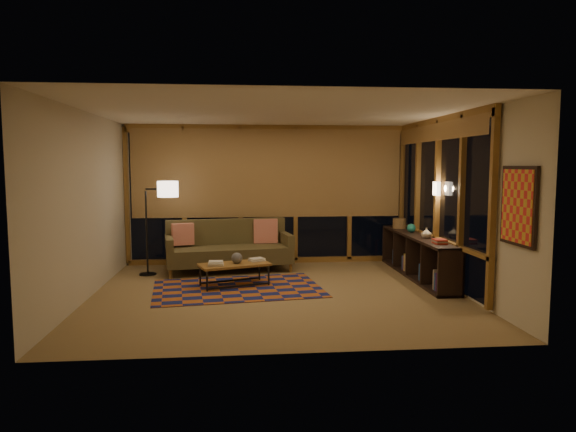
{
  "coord_description": "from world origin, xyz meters",
  "views": [
    {
      "loc": [
        -0.53,
        -7.58,
        1.93
      ],
      "look_at": [
        0.23,
        0.66,
        1.11
      ],
      "focal_mm": 32.0,
      "sensor_mm": 36.0,
      "label": 1
    }
  ],
  "objects": [
    {
      "name": "wall_art",
      "position": [
        2.71,
        -1.85,
        1.45
      ],
      "size": [
        0.06,
        0.74,
        0.94
      ],
      "primitive_type": null,
      "color": "red",
      "rests_on": "walls"
    },
    {
      "name": "ceramic_pot",
      "position": [
        -0.6,
        0.53,
        0.46
      ],
      "size": [
        0.24,
        0.24,
        0.18
      ],
      "primitive_type": "sphere",
      "rotation": [
        0.0,
        0.0,
        0.46
      ],
      "color": "#303033",
      "rests_on": "coffee_table"
    },
    {
      "name": "floor_lamp",
      "position": [
        -2.18,
        1.52,
        0.83
      ],
      "size": [
        0.56,
        0.38,
        1.66
      ],
      "primitive_type": null,
      "rotation": [
        0.0,
        0.0,
        -0.03
      ],
      "color": "black",
      "rests_on": "floor"
    },
    {
      "name": "vase",
      "position": [
        2.49,
        0.5,
        0.82
      ],
      "size": [
        0.19,
        0.19,
        0.18
      ],
      "primitive_type": "imported",
      "rotation": [
        0.0,
        0.0,
        -0.12
      ],
      "color": "#B9AD92",
      "rests_on": "bookshelf"
    },
    {
      "name": "window_wall_right",
      "position": [
        2.68,
        0.6,
        1.35
      ],
      "size": [
        0.16,
        3.7,
        2.6
      ],
      "primitive_type": null,
      "color": "#946025",
      "rests_on": "walls"
    },
    {
      "name": "teal_bowl",
      "position": [
        2.49,
        1.25,
        0.81
      ],
      "size": [
        0.17,
        0.17,
        0.16
      ],
      "primitive_type": "sphere",
      "rotation": [
        0.0,
        0.0,
        -0.13
      ],
      "color": "#1B7464",
      "rests_on": "bookshelf"
    },
    {
      "name": "sofa",
      "position": [
        -0.75,
        1.69,
        0.46
      ],
      "size": [
        2.34,
        1.25,
        0.91
      ],
      "primitive_type": null,
      "rotation": [
        0.0,
        0.0,
        0.16
      ],
      "color": "brown",
      "rests_on": "floor"
    },
    {
      "name": "area_rug",
      "position": [
        -0.6,
        0.34,
        0.01
      ],
      "size": [
        2.77,
        2.03,
        0.01
      ],
      "primitive_type": "cube",
      "rotation": [
        0.0,
        0.0,
        0.13
      ],
      "color": "#A4501B",
      "rests_on": "floor"
    },
    {
      "name": "shelf_book_stack",
      "position": [
        2.49,
        -0.07,
        0.76
      ],
      "size": [
        0.23,
        0.27,
        0.07
      ],
      "primitive_type": null,
      "rotation": [
        0.0,
        0.0,
        0.33
      ],
      "color": "beige",
      "rests_on": "bookshelf"
    },
    {
      "name": "book_stack_a",
      "position": [
        -0.93,
        0.39,
        0.4
      ],
      "size": [
        0.22,
        0.18,
        0.07
      ],
      "primitive_type": null,
      "rotation": [
        0.0,
        0.0,
        -0.0
      ],
      "color": "beige",
      "rests_on": "coffee_table"
    },
    {
      "name": "basket",
      "position": [
        2.47,
        1.89,
        0.82
      ],
      "size": [
        0.3,
        0.3,
        0.19
      ],
      "primitive_type": "cylinder",
      "rotation": [
        0.0,
        0.0,
        0.26
      ],
      "color": "brown",
      "rests_on": "bookshelf"
    },
    {
      "name": "pillow_right",
      "position": [
        -0.07,
        2.04,
        0.68
      ],
      "size": [
        0.45,
        0.15,
        0.45
      ],
      "primitive_type": null,
      "rotation": [
        0.0,
        0.0,
        0.0
      ],
      "color": "red",
      "rests_on": "sofa"
    },
    {
      "name": "window_wall_back",
      "position": [
        0.0,
        2.43,
        1.35
      ],
      "size": [
        5.3,
        0.16,
        2.6
      ],
      "primitive_type": null,
      "color": "#946025",
      "rests_on": "walls"
    },
    {
      "name": "floor",
      "position": [
        0.0,
        0.0,
        0.0
      ],
      "size": [
        5.5,
        5.0,
        0.01
      ],
      "primitive_type": "cube",
      "color": "#8F704B",
      "rests_on": "ground"
    },
    {
      "name": "pillow_left",
      "position": [
        -1.58,
        1.71,
        0.65
      ],
      "size": [
        0.41,
        0.25,
        0.39
      ],
      "primitive_type": null,
      "rotation": [
        0.0,
        0.0,
        0.32
      ],
      "color": "red",
      "rests_on": "sofa"
    },
    {
      "name": "book_stack_b",
      "position": [
        -0.28,
        0.69,
        0.39
      ],
      "size": [
        0.3,
        0.28,
        0.05
      ],
      "primitive_type": null,
      "rotation": [
        0.0,
        0.0,
        0.47
      ],
      "color": "beige",
      "rests_on": "coffee_table"
    },
    {
      "name": "walls",
      "position": [
        0.0,
        0.0,
        1.35
      ],
      "size": [
        5.51,
        5.01,
        2.7
      ],
      "color": "beige",
      "rests_on": "floor"
    },
    {
      "name": "coffee_table",
      "position": [
        -0.65,
        0.52,
        0.18
      ],
      "size": [
        1.2,
        0.83,
        0.37
      ],
      "primitive_type": null,
      "rotation": [
        0.0,
        0.0,
        0.32
      ],
      "color": "#946025",
      "rests_on": "floor"
    },
    {
      "name": "ceiling",
      "position": [
        0.0,
        0.0,
        2.7
      ],
      "size": [
        5.5,
        5.0,
        0.01
      ],
      "primitive_type": "cube",
      "color": "beige",
      "rests_on": "walls"
    },
    {
      "name": "bookshelf",
      "position": [
        2.49,
        0.92,
        0.37
      ],
      "size": [
        0.4,
        2.92,
        0.73
      ],
      "primitive_type": null,
      "color": "black",
      "rests_on": "floor"
    },
    {
      "name": "wall_sconce",
      "position": [
        2.62,
        0.45,
        1.55
      ],
      "size": [
        0.12,
        0.18,
        0.22
      ],
      "primitive_type": null,
      "color": "#FFE4C1",
      "rests_on": "walls"
    }
  ]
}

